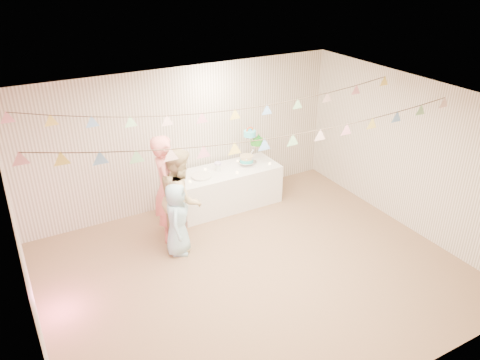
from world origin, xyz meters
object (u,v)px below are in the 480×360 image
table (227,187)px  cake_stand (251,145)px  person_adult_a (167,188)px  person_child (177,219)px  person_adult_b (181,198)px

table → cake_stand: (0.55, 0.05, 0.72)m
table → cake_stand: size_ratio=2.88×
table → person_adult_a: 1.53m
person_child → cake_stand: bearing=-32.3°
person_adult_b → person_child: size_ratio=1.37×
person_adult_b → person_adult_a: bearing=47.4°
cake_stand → person_child: cake_stand is taller
table → person_child: bearing=-144.6°
cake_stand → person_adult_b: (-1.76, -0.81, -0.25)m
cake_stand → person_child: bearing=-151.9°
person_adult_b → person_child: 0.36m
person_adult_a → person_adult_b: 0.30m
table → person_adult_b: (-1.21, -0.76, 0.47)m
table → person_adult_b: person_adult_b is taller
cake_stand → table: bearing=-174.8°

